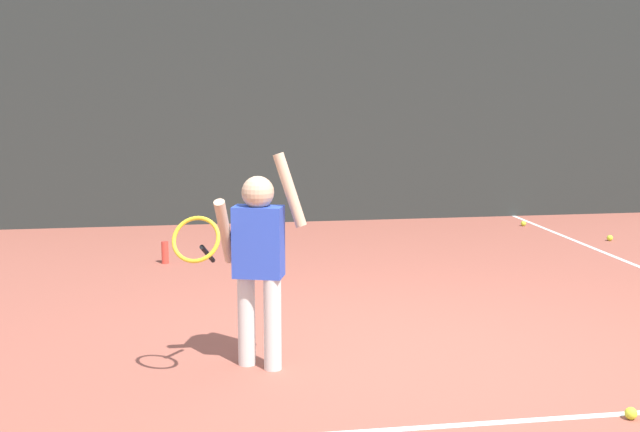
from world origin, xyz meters
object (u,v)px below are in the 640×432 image
water_bottle (165,253)px  tennis_ball_0 (524,223)px  tennis_ball_1 (272,329)px  tennis_ball_3 (610,238)px  tennis_player (256,254)px  tennis_ball_4 (631,413)px

water_bottle → tennis_ball_0: (4.37, 1.47, -0.08)m
tennis_ball_1 → tennis_ball_3: bearing=34.5°
tennis_player → tennis_ball_0: 5.95m
tennis_ball_1 → tennis_ball_4: (1.73, -1.79, 0.00)m
water_bottle → tennis_ball_1: bearing=-71.6°
tennis_ball_0 → tennis_ball_4: 5.99m
tennis_ball_0 → tennis_ball_4: (-1.83, -5.70, 0.00)m
tennis_ball_3 → tennis_ball_4: (-2.40, -4.63, 0.00)m
tennis_player → tennis_ball_4: bearing=-12.6°
tennis_ball_1 → tennis_ball_3: same height
tennis_ball_1 → water_bottle: bearing=108.4°
tennis_player → tennis_ball_4: size_ratio=20.46×
water_bottle → tennis_ball_0: size_ratio=3.33×
tennis_ball_3 → tennis_player: bearing=-140.6°
water_bottle → tennis_ball_4: 4.94m
tennis_ball_4 → tennis_ball_1: bearing=133.9°
tennis_player → tennis_ball_3: (4.29, 3.52, -0.69)m
tennis_ball_1 → tennis_ball_3: (4.13, 2.84, 0.00)m
tennis_player → tennis_ball_0: (3.72, 4.59, -0.69)m
water_bottle → tennis_ball_4: water_bottle is taller
tennis_player → tennis_ball_1: bearing=94.7°
tennis_player → tennis_ball_3: 5.59m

